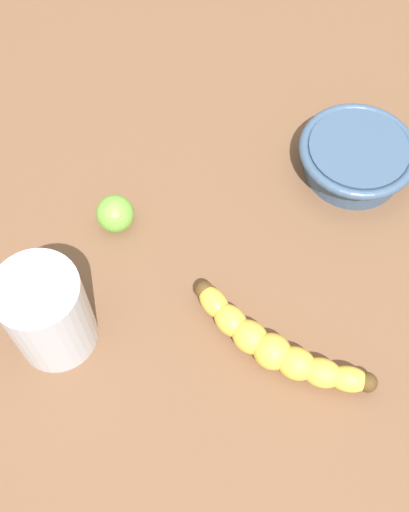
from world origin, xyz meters
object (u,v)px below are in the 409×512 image
object	(u,v)px
smoothie_glass	(47,313)
banana	(275,346)
ceramic_bowl	(356,156)
lime_fruit	(115,214)

from	to	relation	value
smoothie_glass	banana	bearing A→B (deg)	20.51
banana	ceramic_bowl	distance (cm)	26.04
ceramic_bowl	banana	bearing A→B (deg)	-89.03
smoothie_glass	ceramic_bowl	bearing A→B (deg)	58.31
smoothie_glass	lime_fruit	bearing A→B (deg)	94.44
smoothie_glass	lime_fruit	distance (cm)	15.32
ceramic_bowl	smoothie_glass	bearing A→B (deg)	-121.69
banana	ceramic_bowl	xyz separation A→B (cm)	(-0.44, 26.03, 0.85)
banana	lime_fruit	distance (cm)	23.63
smoothie_glass	lime_fruit	size ratio (longest dim) A/B	2.62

